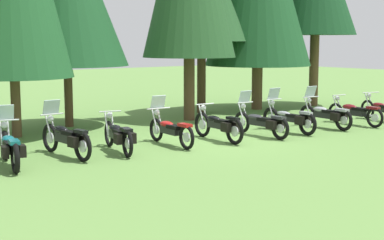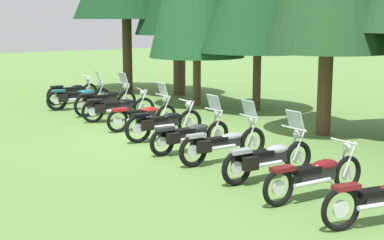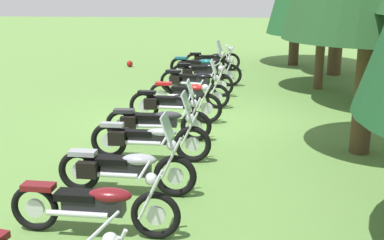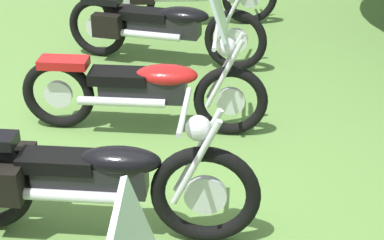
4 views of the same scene
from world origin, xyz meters
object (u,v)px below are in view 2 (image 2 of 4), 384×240
Objects in this scene: motorcycle_2 at (105,100)px; motorcycle_3 at (117,107)px; motorcycle_9 at (316,174)px; motorcycle_0 at (72,92)px; motorcycle_10 at (384,197)px; motorcycle_1 at (79,96)px; motorcycle_8 at (268,158)px; motorcycle_5 at (163,123)px; motorcycle_4 at (144,114)px; motorcycle_6 at (190,134)px; motorcycle_7 at (223,143)px.

motorcycle_3 is (1.35, -0.27, -0.03)m from motorcycle_2.
motorcycle_2 is 10.36m from motorcycle_9.
motorcycle_0 is 0.91× the size of motorcycle_2.
motorcycle_10 is (10.49, -0.83, -0.01)m from motorcycle_3.
motorcycle_1 is 1.56m from motorcycle_2.
motorcycle_0 is 0.95× the size of motorcycle_8.
motorcycle_0 is at bearing 88.63° from motorcycle_8.
motorcycle_8 is at bearing -100.66° from motorcycle_0.
motorcycle_2 reaches higher than motorcycle_10.
motorcycle_3 is 7.60m from motorcycle_8.
motorcycle_5 is at bearing 89.21° from motorcycle_9.
motorcycle_3 is 1.01× the size of motorcycle_8.
motorcycle_10 is at bearing -80.49° from motorcycle_3.
motorcycle_3 is (4.35, -0.36, 0.00)m from motorcycle_0.
motorcycle_8 reaches higher than motorcycle_10.
motorcycle_2 reaches higher than motorcycle_3.
motorcycle_3 is 1.65m from motorcycle_4.
motorcycle_3 is at bearing 88.44° from motorcycle_5.
motorcycle_9 is (8.97, -0.74, -0.00)m from motorcycle_3.
motorcycle_0 is 14.88m from motorcycle_10.
motorcycle_6 is at bearing 90.40° from motorcycle_9.
motorcycle_8 is (5.92, -0.61, 0.00)m from motorcycle_4.
motorcycle_4 reaches higher than motorcycle_9.
motorcycle_7 is 1.62m from motorcycle_8.
motorcycle_3 is at bearing -100.70° from motorcycle_0.
motorcycle_6 is at bearing -93.62° from motorcycle_5.
motorcycle_4 is at bearing 98.32° from motorcycle_10.
motorcycle_9 is (5.79, -0.43, -0.01)m from motorcycle_5.
motorcycle_2 is (3.00, -0.09, 0.04)m from motorcycle_0.
motorcycle_7 reaches higher than motorcycle_4.
motorcycle_7 is 1.00× the size of motorcycle_9.
motorcycle_5 is (4.53, -0.57, -0.03)m from motorcycle_2.
motorcycle_9 is (3.00, -0.25, -0.00)m from motorcycle_7.
motorcycle_8 is at bearing -90.12° from motorcycle_5.
motorcycle_4 is (3.00, -0.28, -0.03)m from motorcycle_2.
motorcycle_0 is 6.01m from motorcycle_4.
motorcycle_7 reaches higher than motorcycle_9.
motorcycle_6 is (1.52, -0.20, -0.01)m from motorcycle_5.
motorcycle_1 reaches higher than motorcycle_10.
motorcycle_4 is at bearing 86.80° from motorcycle_7.
motorcycle_1 is at bearing 91.12° from motorcycle_5.
motorcycle_5 is 5.81m from motorcycle_9.
motorcycle_5 is 7.33m from motorcycle_10.
motorcycle_3 is 1.00× the size of motorcycle_5.
motorcycle_2 is 1.06× the size of motorcycle_10.
motorcycle_9 is (10.32, -1.00, -0.04)m from motorcycle_2.
motorcycle_6 reaches higher than motorcycle_3.
motorcycle_3 is 1.03× the size of motorcycle_4.
motorcycle_9 is at bearing -80.67° from motorcycle_3.
motorcycle_4 is at bearing -77.36° from motorcycle_1.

